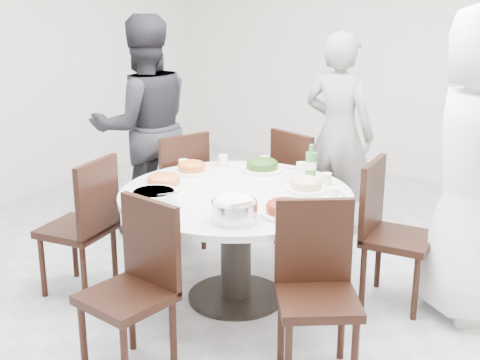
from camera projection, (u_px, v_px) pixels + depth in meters
The scene contains 22 objects.
floor at pixel (270, 282), 4.72m from camera, with size 6.00×6.00×0.01m, color #B1B1B6.
wall_back at pixel (424, 45), 6.71m from camera, with size 6.00×0.01×2.80m, color silver.
dining_table at pixel (236, 247), 4.38m from camera, with size 1.50×1.50×0.75m, color silver.
chair_ne at pixel (399, 235), 4.30m from camera, with size 0.42×0.42×0.95m, color black.
chair_n at pixel (308, 188), 5.25m from camera, with size 0.42×0.42×0.95m, color black.
chair_nw at pixel (173, 190), 5.19m from camera, with size 0.42×0.42×0.95m, color black.
chair_sw at pixel (76, 226), 4.46m from camera, with size 0.42×0.42×0.95m, color black.
chair_s at pixel (126, 293), 3.52m from camera, with size 0.42×0.42×0.95m, color black.
chair_se at pixel (318, 297), 3.48m from camera, with size 0.42×0.42×0.95m, color black.
diner_right at pixel (477, 165), 4.06m from camera, with size 0.95×0.62×1.95m, color white.
diner_middle at pixel (339, 134), 5.46m from camera, with size 0.61×0.40×1.66m, color black.
diner_left at pixel (144, 127), 5.41m from camera, with size 0.87×0.68×1.79m, color black.
dish_greens at pixel (262, 166), 4.71m from camera, with size 0.29×0.29×0.07m, color white.
dish_pale at pixel (306, 186), 4.28m from camera, with size 0.26×0.26×0.07m, color white.
dish_orange at pixel (192, 169), 4.66m from camera, with size 0.25×0.25×0.07m, color white.
dish_redbrown at pixel (286, 210), 3.85m from camera, with size 0.30×0.30×0.08m, color white.
dish_tofu at pixel (164, 182), 4.35m from camera, with size 0.28×0.28×0.07m, color white.
rice_bowl at pixel (234, 211), 3.77m from camera, with size 0.26×0.26×0.11m, color silver.
soup_bowl at pixel (154, 198), 4.03m from camera, with size 0.28×0.28×0.09m, color white.
beverage_bottle at pixel (311, 163), 4.47m from camera, with size 0.07×0.07×0.25m, color #387930.
tea_cups at pixel (282, 165), 4.73m from camera, with size 0.07×0.07×0.08m, color white.
chopsticks at pixel (286, 169), 4.77m from camera, with size 0.24×0.04×0.01m, color tan, non-canonical shape.
Camera 1 is at (2.16, -3.71, 2.09)m, focal length 50.00 mm.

